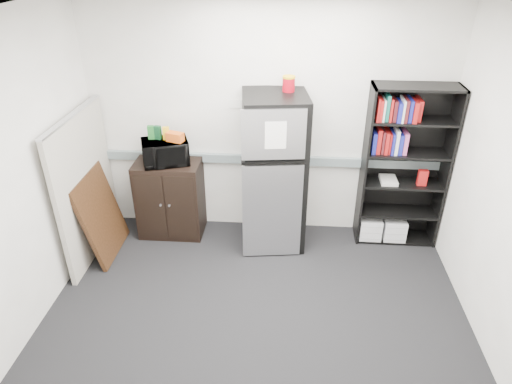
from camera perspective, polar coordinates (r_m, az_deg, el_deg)
floor at (r=4.39m, az=-0.20°, el=-16.51°), size 4.00×4.00×0.00m
wall_back at (r=5.14m, az=1.36°, el=8.76°), size 4.00×0.02×2.70m
wall_left at (r=4.20m, az=-28.60°, el=0.09°), size 0.02×3.50×2.70m
ceiling at (r=3.10m, az=-0.29°, el=21.00°), size 4.00×3.50×0.02m
electrical_raceway at (r=5.28m, az=1.28°, el=4.07°), size 3.92×0.05×0.10m
wall_note at (r=5.09m, az=-2.63°, el=10.95°), size 0.14×0.00×0.10m
bookshelf at (r=5.26m, az=17.85°, el=3.34°), size 0.90×0.34×1.85m
cubicle_partition at (r=5.21m, az=-20.51°, el=0.64°), size 0.06×1.30×1.62m
cabinet at (r=5.46m, az=-10.64°, el=-0.75°), size 0.74×0.49×0.93m
microwave at (r=5.18m, az=-11.28°, el=4.94°), size 0.58×0.49×0.28m
snack_box_a at (r=5.17m, az=-12.98°, el=7.28°), size 0.08×0.06×0.15m
snack_box_b at (r=5.15m, az=-12.19°, el=7.27°), size 0.08×0.06×0.15m
snack_box_c at (r=5.12m, az=-11.18°, el=7.22°), size 0.08×0.06×0.14m
snack_bag at (r=5.06m, az=-10.08°, el=6.79°), size 0.20×0.15×0.10m
refrigerator at (r=5.02m, az=2.26°, el=2.39°), size 0.74×0.77×1.76m
coffee_can at (r=4.78m, az=4.12°, el=13.48°), size 0.13×0.13×0.18m
framed_poster at (r=5.28m, az=-18.77°, el=-2.70°), size 0.26×0.76×0.96m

